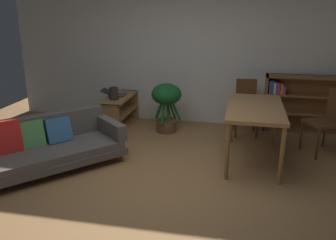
{
  "coord_description": "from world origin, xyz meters",
  "views": [
    {
      "loc": [
        0.97,
        -3.93,
        2.14
      ],
      "look_at": [
        -0.0,
        0.72,
        0.62
      ],
      "focal_mm": 38.7,
      "sensor_mm": 36.0,
      "label": 1
    }
  ],
  "objects": [
    {
      "name": "dining_chair_near",
      "position": [
        2.25,
        1.53,
        0.54
      ],
      "size": [
        0.59,
        0.58,
        0.96
      ],
      "color": "#56351E",
      "rests_on": "ground_plane"
    },
    {
      "name": "potted_floor_plant",
      "position": [
        -0.29,
        1.98,
        0.55
      ],
      "size": [
        0.52,
        0.58,
        0.86
      ],
      "color": "brown",
      "rests_on": "ground_plane"
    },
    {
      "name": "media_console",
      "position": [
        -1.2,
        2.05,
        0.28
      ],
      "size": [
        0.41,
        1.12,
        0.57
      ],
      "color": "olive",
      "rests_on": "ground_plane"
    },
    {
      "name": "desk_speaker",
      "position": [
        -1.2,
        1.86,
        0.67
      ],
      "size": [
        0.16,
        0.16,
        0.21
      ],
      "color": "#2D2823",
      "rests_on": "media_console"
    },
    {
      "name": "dining_table",
      "position": [
        1.17,
        1.01,
        0.72
      ],
      "size": [
        0.76,
        1.45,
        0.8
      ],
      "color": "olive",
      "rests_on": "ground_plane"
    },
    {
      "name": "dining_chair_far",
      "position": [
        1.05,
        2.19,
        0.52
      ],
      "size": [
        0.42,
        0.46,
        0.93
      ],
      "color": "#56351E",
      "rests_on": "ground_plane"
    },
    {
      "name": "bookshelf",
      "position": [
        2.01,
        2.54,
        0.5
      ],
      "size": [
        1.44,
        0.29,
        0.99
      ],
      "color": "brown",
      "rests_on": "ground_plane"
    },
    {
      "name": "fabric_couch",
      "position": [
        -1.59,
        0.21,
        0.32
      ],
      "size": [
        1.91,
        2.0,
        0.73
      ],
      "color": "brown",
      "rests_on": "ground_plane"
    },
    {
      "name": "back_wall_panel",
      "position": [
        0.0,
        2.7,
        1.35
      ],
      "size": [
        6.8,
        0.1,
        2.7
      ],
      "primitive_type": "cube",
      "color": "silver",
      "rests_on": "ground_plane"
    },
    {
      "name": "ground_plane",
      "position": [
        0.0,
        0.0,
        0.0
      ],
      "size": [
        8.16,
        8.16,
        0.0
      ],
      "primitive_type": "plane",
      "color": "#9E7042"
    },
    {
      "name": "open_laptop",
      "position": [
        -1.29,
        2.17,
        0.59
      ],
      "size": [
        0.46,
        0.34,
        0.11
      ],
      "color": "#333338",
      "rests_on": "media_console"
    }
  ]
}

